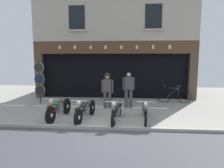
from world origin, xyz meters
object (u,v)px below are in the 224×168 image
Objects in this scene: advert_board_near at (139,72)px; leaning_bicycle at (174,96)px; tyre_sign_pole at (39,79)px; motorcycle_left at (59,108)px; motorcycle_center at (117,111)px; motorcycle_center_right at (145,111)px; shopkeeper_center at (129,88)px; motorcycle_center_left at (85,109)px; salesman_left at (107,89)px.

advert_board_near is 2.40m from leaning_bicycle.
tyre_sign_pole is 7.10m from leaning_bicycle.
advert_board_near is at bearing -120.01° from motorcycle_left.
advert_board_near is (5.21, 1.83, 0.28)m from tyre_sign_pole.
tyre_sign_pole is at bearing -26.78° from motorcycle_center.
motorcycle_center is 1.03× the size of motorcycle_center_right.
motorcycle_center is at bearing 8.50° from motorcycle_center_right.
leaning_bicycle is (1.81, 3.29, -0.04)m from motorcycle_center_right.
leaning_bicycle is (2.42, 1.29, -0.55)m from shopkeeper_center.
leaning_bicycle is at bearing -160.09° from shopkeeper_center.
advert_board_near reaches higher than motorcycle_center_right.
tyre_sign_pole is at bearing -23.69° from motorcycle_center_right.
motorcycle_center_left is at bearing -176.98° from motorcycle_left.
motorcycle_center_left is 2.09m from salesman_left.
advert_board_near is (0.63, 2.36, 0.62)m from shopkeeper_center.
salesman_left is 3.74m from leaning_bicycle.
shopkeeper_center is 4.62m from tyre_sign_pole.
motorcycle_center_left is 2.24m from motorcycle_center_right.
shopkeeper_center is at bearing -104.88° from advert_board_near.
advert_board_near is 0.55× the size of leaning_bicycle.
motorcycle_center_right is 1.16× the size of leaning_bicycle.
motorcycle_left is 1.07m from motorcycle_center_left.
shopkeeper_center reaches higher than leaning_bicycle.
motorcycle_center_left is (1.06, -0.08, -0.01)m from motorcycle_left.
motorcycle_left reaches higher than leaning_bicycle.
advert_board_near reaches higher than motorcycle_center.
advert_board_near reaches higher than leaning_bicycle.
motorcycle_center_right is at bearing -173.10° from motorcycle_left.
advert_board_near reaches higher than shopkeeper_center.
tyre_sign_pole reaches higher than advert_board_near.
motorcycle_center is 0.90× the size of tyre_sign_pole.
shopkeeper_center is 0.73× the size of tyre_sign_pole.
motorcycle_left is at bearing 127.54° from leaning_bicycle.
leaning_bicycle is at bearing -152.67° from salesman_left.
shopkeeper_center is (1.00, 0.12, 0.01)m from salesman_left.
tyre_sign_pole reaches higher than motorcycle_center.
motorcycle_left is 2.08× the size of advert_board_near.
tyre_sign_pole is (-2.94, 2.58, 0.85)m from motorcycle_center_left.
motorcycle_center_left is 1.01× the size of motorcycle_center_right.
salesman_left reaches higher than leaning_bicycle.
motorcycle_center_left is 2.14× the size of advert_board_near.
motorcycle_left reaches higher than motorcycle_center_left.
tyre_sign_pole is 1.32× the size of leaning_bicycle.
motorcycle_left is 2.27m from motorcycle_center.
tyre_sign_pole is at bearing -45.40° from motorcycle_left.
advert_board_near is (1.62, 2.49, 0.63)m from salesman_left.
motorcycle_center_left is 1.20m from motorcycle_center.
motorcycle_center is at bearing 145.08° from leaning_bicycle.
leaning_bicycle is at bearing -116.57° from motorcycle_center_right.
motorcycle_center is 4.74m from advert_board_near.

